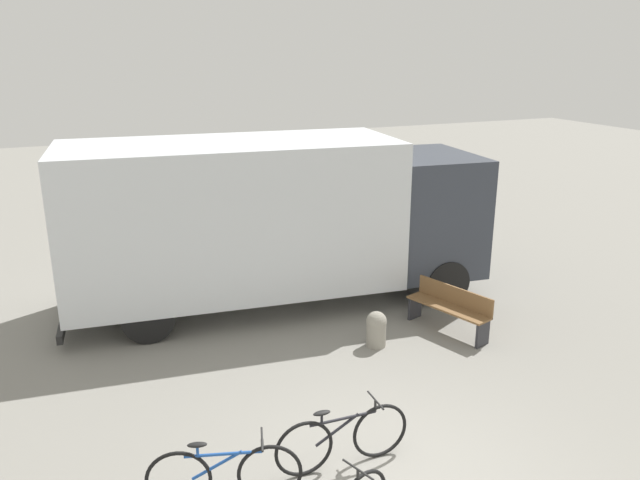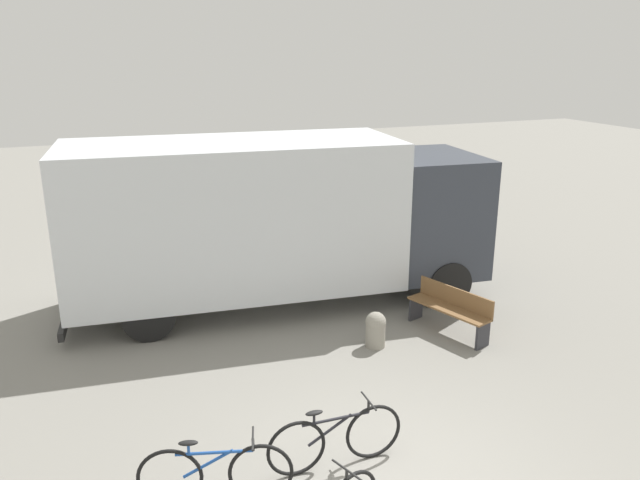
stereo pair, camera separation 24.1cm
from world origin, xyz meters
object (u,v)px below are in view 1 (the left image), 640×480
Objects in this scene: bicycle_near at (224,475)px; bicycle_far at (343,438)px; delivery_truck at (273,216)px; park_bench at (450,307)px; bollard_near_bench at (376,328)px.

bicycle_far is at bearing 20.40° from bicycle_near.
delivery_truck reaches higher than bicycle_near.
bicycle_far is (-3.43, -2.74, -0.07)m from park_bench.
bollard_near_bench is (3.43, 2.82, -0.06)m from bicycle_near.
park_bench is (2.50, -2.52, -1.35)m from delivery_truck.
bollard_near_bench is at bearing 56.73° from bicycle_far.
delivery_truck is at bearing 81.97° from bicycle_near.
park_bench is at bearing 46.35° from bicycle_near.
delivery_truck reaches higher than bollard_near_bench.
bicycle_far is 2.76× the size of bollard_near_bench.
bicycle_near reaches higher than park_bench.
bollard_near_bench is (0.98, -2.54, -1.48)m from delivery_truck.
park_bench is at bearing 0.75° from bollard_near_bench.
bicycle_near is (-2.45, -5.36, -1.42)m from delivery_truck.
delivery_truck is 5.53m from bicycle_far.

